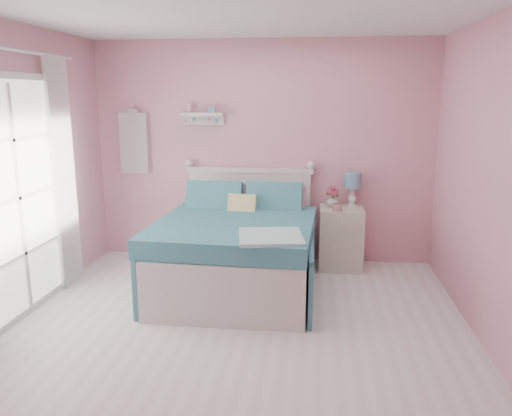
% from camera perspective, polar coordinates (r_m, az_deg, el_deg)
% --- Properties ---
extents(floor, '(4.50, 4.50, 0.00)m').
position_cam_1_polar(floor, '(4.17, -2.77, -15.38)').
color(floor, silver).
rests_on(floor, ground).
extents(room_shell, '(4.50, 4.50, 4.50)m').
position_cam_1_polar(room_shell, '(3.70, -3.04, 6.81)').
color(room_shell, pink).
rests_on(room_shell, floor).
extents(bed, '(1.61, 1.98, 1.13)m').
position_cam_1_polar(bed, '(5.20, -2.11, -4.84)').
color(bed, silver).
rests_on(bed, floor).
extents(nightstand, '(0.49, 0.49, 0.71)m').
position_cam_1_polar(nightstand, '(5.85, 9.66, -3.38)').
color(nightstand, beige).
rests_on(nightstand, floor).
extents(table_lamp, '(0.20, 0.20, 0.39)m').
position_cam_1_polar(table_lamp, '(5.83, 10.98, 2.85)').
color(table_lamp, white).
rests_on(table_lamp, nightstand).
extents(vase, '(0.18, 0.18, 0.14)m').
position_cam_1_polar(vase, '(5.78, 8.75, 0.83)').
color(vase, silver).
rests_on(vase, nightstand).
extents(teacup, '(0.13, 0.13, 0.08)m').
position_cam_1_polar(teacup, '(5.58, 9.27, 0.05)').
color(teacup, '#C6848F').
rests_on(teacup, nightstand).
extents(roses, '(0.14, 0.11, 0.12)m').
position_cam_1_polar(roses, '(5.75, 8.76, 1.91)').
color(roses, '#C34261').
rests_on(roses, vase).
extents(wall_shelf, '(0.50, 0.15, 0.25)m').
position_cam_1_polar(wall_shelf, '(5.97, -6.16, 10.47)').
color(wall_shelf, silver).
rests_on(wall_shelf, room_shell).
extents(hanging_dress, '(0.34, 0.03, 0.72)m').
position_cam_1_polar(hanging_dress, '(6.22, -13.81, 7.19)').
color(hanging_dress, white).
rests_on(hanging_dress, room_shell).
extents(french_door, '(0.04, 1.32, 2.16)m').
position_cam_1_polar(french_door, '(4.87, -25.57, 0.96)').
color(french_door, silver).
rests_on(french_door, floor).
extents(curtain_far, '(0.04, 0.40, 2.32)m').
position_cam_1_polar(curtain_far, '(5.46, -21.12, 3.64)').
color(curtain_far, white).
rests_on(curtain_far, floor).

